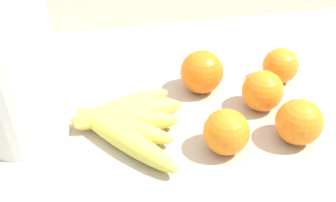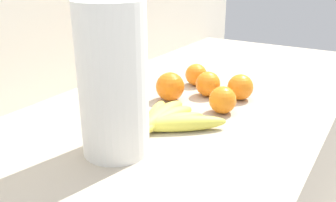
# 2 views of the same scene
# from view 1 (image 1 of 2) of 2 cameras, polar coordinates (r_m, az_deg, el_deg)

# --- Properties ---
(wall_back) EXTENTS (1.91, 0.06, 1.30)m
(wall_back) POSITION_cam_1_polar(r_m,az_deg,el_deg) (1.09, 3.99, 0.70)
(wall_back) COLOR silver
(wall_back) RESTS_ON ground
(banana_bunch) EXTENTS (0.18, 0.21, 0.04)m
(banana_bunch) POSITION_cam_1_polar(r_m,az_deg,el_deg) (0.57, -6.68, -3.04)
(banana_bunch) COLOR #DAD44C
(banana_bunch) RESTS_ON counter
(orange_far_right) EXTENTS (0.07, 0.07, 0.07)m
(orange_far_right) POSITION_cam_1_polar(r_m,az_deg,el_deg) (0.63, 14.79, 1.57)
(orange_far_right) COLOR orange
(orange_far_right) RESTS_ON counter
(orange_back_left) EXTENTS (0.07, 0.07, 0.07)m
(orange_back_left) POSITION_cam_1_polar(r_m,az_deg,el_deg) (0.58, 19.68, -3.08)
(orange_back_left) COLOR orange
(orange_back_left) RESTS_ON counter
(orange_center) EXTENTS (0.08, 0.08, 0.08)m
(orange_center) POSITION_cam_1_polar(r_m,az_deg,el_deg) (0.65, 5.27, 4.51)
(orange_center) COLOR orange
(orange_center) RESTS_ON counter
(orange_right) EXTENTS (0.07, 0.07, 0.07)m
(orange_right) POSITION_cam_1_polar(r_m,az_deg,el_deg) (0.53, 9.03, -4.76)
(orange_right) COLOR orange
(orange_right) RESTS_ON counter
(orange_back_right) EXTENTS (0.07, 0.07, 0.07)m
(orange_back_right) POSITION_cam_1_polar(r_m,az_deg,el_deg) (0.71, 17.05, 5.29)
(orange_back_right) COLOR orange
(orange_back_right) RESTS_ON counter
(paper_towel_roll) EXTENTS (0.13, 0.13, 0.32)m
(paper_towel_roll) POSITION_cam_1_polar(r_m,az_deg,el_deg) (0.54, -24.07, 7.20)
(paper_towel_roll) COLOR white
(paper_towel_roll) RESTS_ON counter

